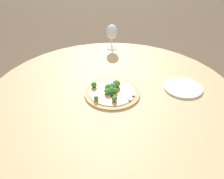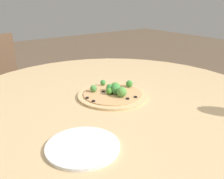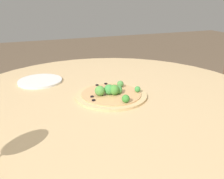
# 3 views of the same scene
# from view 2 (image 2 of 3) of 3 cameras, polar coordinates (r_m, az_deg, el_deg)

# --- Properties ---
(dining_table) EXTENTS (1.36, 1.36, 0.74)m
(dining_table) POSITION_cam_2_polar(r_m,az_deg,el_deg) (1.09, 0.16, -4.32)
(dining_table) COLOR tan
(dining_table) RESTS_ON ground_plane
(chair) EXTENTS (0.48, 0.48, 0.89)m
(chair) POSITION_cam_2_polar(r_m,az_deg,el_deg) (1.94, -23.68, -1.36)
(chair) COLOR brown
(chair) RESTS_ON ground_plane
(pizza) EXTENTS (0.30, 0.30, 0.06)m
(pizza) POSITION_cam_2_polar(r_m,az_deg,el_deg) (1.06, 0.13, -0.79)
(pizza) COLOR tan
(pizza) RESTS_ON dining_table
(plate_near) EXTENTS (0.21, 0.21, 0.01)m
(plate_near) POSITION_cam_2_polar(r_m,az_deg,el_deg) (0.72, -6.70, -12.82)
(plate_near) COLOR silver
(plate_near) RESTS_ON dining_table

